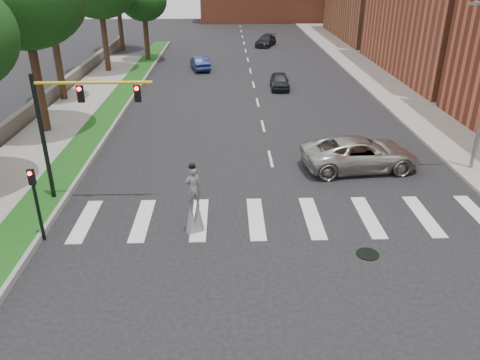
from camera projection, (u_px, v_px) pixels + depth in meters
ground_plane at (287, 230)px, 20.40m from camera, size 160.00×160.00×0.00m
grass_median at (117, 102)px, 38.10m from camera, size 2.00×60.00×0.25m
median_curb at (130, 102)px, 38.12m from camera, size 0.20×60.00×0.28m
sidewalk_left at (35, 148)px, 29.00m from camera, size 4.00×60.00×0.18m
sidewalk_right at (389, 85)px, 43.28m from camera, size 5.00×90.00×0.18m
stone_wall at (56, 91)px, 39.58m from camera, size 0.50×56.00×1.10m
manhole at (368, 254)px, 18.66m from camera, size 0.90×0.90×0.04m
traffic_signal at (67, 119)px, 21.07m from camera, size 5.30×0.23×6.20m
secondary_signal at (36, 199)px, 18.83m from camera, size 0.25×0.21×3.23m
stilt_performer at (194, 204)px, 19.75m from camera, size 0.81×0.68×3.20m
suv_crossing at (360, 154)px, 25.96m from camera, size 6.75×3.65×1.80m
car_near at (280, 81)px, 42.30m from camera, size 1.81×4.13×1.39m
car_mid at (200, 63)px, 49.45m from camera, size 2.45×4.60×1.44m
car_far at (266, 41)px, 63.00m from camera, size 3.57×5.21×1.40m
tree_3 at (48, 2)px, 35.61m from camera, size 5.12×5.12×9.96m
tree_6 at (143, 1)px, 51.22m from camera, size 5.13×5.13×8.74m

